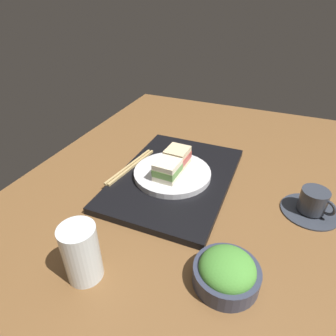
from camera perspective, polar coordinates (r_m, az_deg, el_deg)
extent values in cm
cube|color=brown|center=(84.77, 4.71, -4.68)|extent=(140.00, 100.00, 3.00)
cube|color=black|center=(85.85, 1.33, -1.95)|extent=(45.79, 31.93, 1.99)
cylinder|color=silver|center=(84.52, 0.87, -1.05)|extent=(22.61, 22.61, 1.69)
cube|color=beige|center=(86.49, 1.80, 1.12)|extent=(7.29, 6.57, 1.66)
cube|color=#B74C42|center=(85.51, 1.82, 2.20)|extent=(7.60, 6.83, 2.14)
cube|color=beige|center=(84.56, 1.84, 3.31)|extent=(7.29, 6.57, 1.66)
cube|color=#EFE5C1|center=(80.79, -0.11, -1.43)|extent=(7.29, 6.57, 1.59)
cube|color=#669347|center=(79.79, -0.11, -0.35)|extent=(7.48, 6.67, 2.03)
cube|color=#EFE5C1|center=(78.81, -0.11, 0.75)|extent=(7.29, 6.57, 1.59)
cylinder|color=#33384C|center=(60.83, 11.46, -20.16)|extent=(13.13, 13.13, 3.99)
ellipsoid|color=#4C9338|center=(59.27, 11.68, -18.99)|extent=(11.04, 11.04, 6.07)
cube|color=tan|center=(89.46, -7.83, 0.33)|extent=(22.41, 3.77, 0.70)
cube|color=tan|center=(88.85, -7.24, 0.13)|extent=(22.41, 3.77, 0.70)
cylinder|color=#333842|center=(83.67, 26.33, -7.56)|extent=(14.53, 14.53, 0.80)
cylinder|color=#333842|center=(81.72, 26.90, -5.74)|extent=(6.82, 6.82, 5.95)
cylinder|color=#382111|center=(80.29, 27.36, -4.30)|extent=(6.28, 6.28, 0.40)
torus|color=#333842|center=(80.42, 29.20, -7.16)|extent=(3.04, 3.84, 4.13)
cylinder|color=silver|center=(59.87, -16.83, -15.83)|extent=(7.16, 7.16, 12.68)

